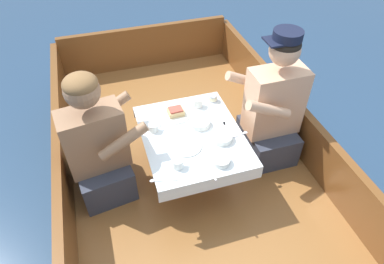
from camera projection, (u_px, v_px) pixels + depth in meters
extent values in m
plane|color=navy|center=(192.00, 198.00, 2.88)|extent=(60.00, 60.00, 0.00)
cube|color=brown|center=(192.00, 186.00, 2.77)|extent=(1.89, 3.42, 0.32)
cube|color=brown|center=(64.00, 184.00, 2.33)|extent=(0.06, 3.42, 0.39)
cube|color=brown|center=(301.00, 131.00, 2.73)|extent=(0.06, 3.42, 0.39)
cube|color=brown|center=(146.00, 46.00, 3.70)|extent=(1.77, 0.06, 0.45)
cylinder|color=#B2B2B7|center=(192.00, 156.00, 2.52)|extent=(0.07, 0.07, 0.40)
cube|color=brown|center=(192.00, 136.00, 2.38)|extent=(0.65, 0.81, 0.02)
cube|color=white|center=(192.00, 134.00, 2.37)|extent=(0.68, 0.84, 0.00)
cube|color=white|center=(212.00, 184.00, 2.11)|extent=(0.68, 0.00, 0.10)
cube|color=white|center=(176.00, 105.00, 2.70)|extent=(0.68, 0.00, 0.10)
cube|color=#333847|center=(104.00, 175.00, 2.48)|extent=(0.42, 0.49, 0.26)
cube|color=#936B4C|center=(95.00, 139.00, 2.24)|extent=(0.43, 0.28, 0.45)
sphere|color=#936B4C|center=(82.00, 91.00, 1.98)|extent=(0.22, 0.22, 0.22)
ellipsoid|color=brown|center=(80.00, 84.00, 1.95)|extent=(0.21, 0.21, 0.12)
cylinder|color=#936B4C|center=(108.00, 109.00, 2.36)|extent=(0.34, 0.12, 0.21)
cylinder|color=#936B4C|center=(124.00, 141.00, 2.12)|extent=(0.34, 0.12, 0.21)
cube|color=#333847|center=(267.00, 140.00, 2.75)|extent=(0.36, 0.44, 0.26)
cube|color=tan|center=(274.00, 102.00, 2.48)|extent=(0.40, 0.22, 0.52)
sphere|color=tan|center=(285.00, 50.00, 2.21)|extent=(0.21, 0.21, 0.21)
ellipsoid|color=black|center=(286.00, 44.00, 2.17)|extent=(0.20, 0.20, 0.11)
cylinder|color=tan|center=(269.00, 110.00, 2.26)|extent=(0.34, 0.07, 0.21)
cylinder|color=tan|center=(246.00, 81.00, 2.51)|extent=(0.34, 0.07, 0.21)
cylinder|color=black|center=(288.00, 35.00, 2.13)|extent=(0.19, 0.19, 0.06)
cube|color=black|center=(274.00, 41.00, 2.13)|extent=(0.10, 0.15, 0.01)
cylinder|color=silver|center=(176.00, 114.00, 2.52)|extent=(0.22, 0.22, 0.01)
cylinder|color=silver|center=(186.00, 146.00, 2.28)|extent=(0.21, 0.21, 0.01)
cube|color=tan|center=(176.00, 112.00, 2.51)|extent=(0.12, 0.10, 0.04)
cube|color=#B74C3D|center=(176.00, 109.00, 2.49)|extent=(0.09, 0.08, 0.01)
cylinder|color=silver|center=(199.00, 123.00, 2.43)|extent=(0.15, 0.15, 0.04)
cylinder|color=beige|center=(199.00, 122.00, 2.42)|extent=(0.12, 0.12, 0.02)
cylinder|color=silver|center=(221.00, 137.00, 2.32)|extent=(0.15, 0.15, 0.04)
cylinder|color=beige|center=(222.00, 136.00, 2.31)|extent=(0.12, 0.12, 0.02)
cylinder|color=silver|center=(221.00, 161.00, 2.16)|extent=(0.11, 0.11, 0.04)
cylinder|color=beige|center=(221.00, 160.00, 2.15)|extent=(0.09, 0.09, 0.02)
cylinder|color=silver|center=(197.00, 103.00, 2.58)|extent=(0.07, 0.07, 0.07)
torus|color=silver|center=(203.00, 101.00, 2.59)|extent=(0.04, 0.01, 0.04)
cylinder|color=#3D2314|center=(197.00, 101.00, 2.57)|extent=(0.06, 0.06, 0.01)
cylinder|color=silver|center=(153.00, 128.00, 2.38)|extent=(0.07, 0.07, 0.06)
torus|color=silver|center=(159.00, 126.00, 2.38)|extent=(0.04, 0.01, 0.04)
cylinder|color=#3D2314|center=(153.00, 126.00, 2.36)|extent=(0.06, 0.06, 0.01)
cylinder|color=silver|center=(178.00, 164.00, 2.12)|extent=(0.06, 0.06, 0.06)
torus|color=silver|center=(184.00, 162.00, 2.13)|extent=(0.04, 0.01, 0.04)
cylinder|color=#3D2314|center=(177.00, 162.00, 2.11)|extent=(0.05, 0.05, 0.01)
cylinder|color=silver|center=(213.00, 98.00, 2.63)|extent=(0.06, 0.06, 0.05)
cylinder|color=beige|center=(213.00, 98.00, 2.63)|extent=(0.07, 0.07, 0.03)
cube|color=silver|center=(164.00, 180.00, 2.06)|extent=(0.17, 0.05, 0.00)
ellipsoid|color=silver|center=(153.00, 181.00, 2.06)|extent=(0.04, 0.02, 0.01)
cube|color=silver|center=(237.00, 136.00, 2.35)|extent=(0.17, 0.04, 0.00)
ellipsoid|color=silver|center=(245.00, 133.00, 2.38)|extent=(0.04, 0.02, 0.01)
cube|color=silver|center=(208.00, 171.00, 2.12)|extent=(0.04, 0.17, 0.00)
cube|color=silver|center=(226.00, 130.00, 2.40)|extent=(0.05, 0.17, 0.00)
cube|color=silver|center=(224.00, 123.00, 2.45)|extent=(0.03, 0.04, 0.00)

